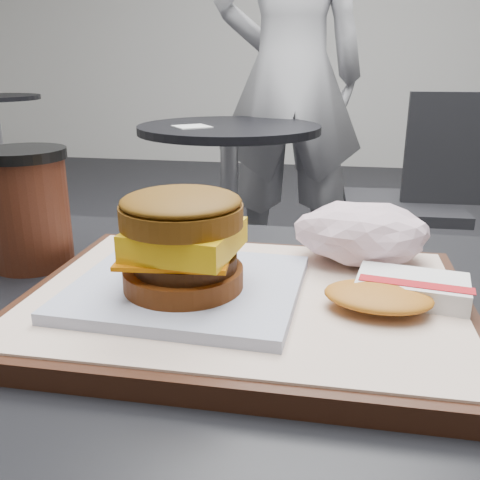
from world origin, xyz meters
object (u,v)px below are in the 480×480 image
coffee_cup (28,206)px  neighbor_table (229,176)px  serving_tray (245,303)px  hash_brown (397,291)px  neighbor_chair (422,194)px  patron (290,75)px  breakfast_sandwich (184,252)px  crumpled_wrapper (362,233)px

coffee_cup → neighbor_table: size_ratio=0.17×
serving_tray → hash_brown: (0.13, 0.00, 0.02)m
neighbor_table → neighbor_chair: size_ratio=0.85×
neighbor_chair → patron: size_ratio=0.48×
breakfast_sandwich → neighbor_chair: breakfast_sandwich is taller
neighbor_chair → patron: patron is taller
coffee_cup → neighbor_table: 1.57m
hash_brown → patron: (-0.28, 2.06, 0.12)m
neighbor_table → neighbor_chair: (0.73, 0.00, -0.04)m
breakfast_sandwich → hash_brown: bearing=5.6°
crumpled_wrapper → neighbor_table: (-0.44, 1.52, -0.27)m
serving_tray → patron: size_ratio=0.21×
hash_brown → breakfast_sandwich: bearing=-174.4°
coffee_cup → neighbor_chair: bearing=67.5°
serving_tray → neighbor_table: size_ratio=0.51×
serving_tray → coffee_cup: (-0.25, 0.08, 0.06)m
breakfast_sandwich → coffee_cup: coffee_cup is taller
crumpled_wrapper → patron: patron is taller
crumpled_wrapper → neighbor_table: crumpled_wrapper is taller
serving_tray → breakfast_sandwich: (-0.05, -0.02, 0.05)m
hash_brown → crumpled_wrapper: (-0.03, 0.10, 0.02)m
neighbor_chair → patron: (-0.54, 0.44, 0.41)m
neighbor_chair → serving_tray: bearing=-103.7°
breakfast_sandwich → crumpled_wrapper: 0.19m
hash_brown → crumpled_wrapper: crumpled_wrapper is taller
breakfast_sandwich → neighbor_chair: bearing=74.9°
crumpled_wrapper → patron: size_ratio=0.07×
hash_brown → coffee_cup: bearing=168.4°
serving_tray → crumpled_wrapper: bearing=44.4°
crumpled_wrapper → coffee_cup: 0.35m
coffee_cup → neighbor_table: (-0.09, 1.54, -0.29)m
coffee_cup → serving_tray: bearing=-17.4°
neighbor_chair → neighbor_table: bearing=-180.0°
coffee_cup → neighbor_chair: size_ratio=0.14×
neighbor_table → patron: size_ratio=0.41×
neighbor_chair → coffee_cup: bearing=-112.5°
crumpled_wrapper → breakfast_sandwich: bearing=-142.5°
breakfast_sandwich → neighbor_chair: 1.72m
serving_tray → patron: 2.07m
hash_brown → crumpled_wrapper: bearing=105.4°
hash_brown → neighbor_chair: bearing=80.6°
coffee_cup → neighbor_table: bearing=93.5°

